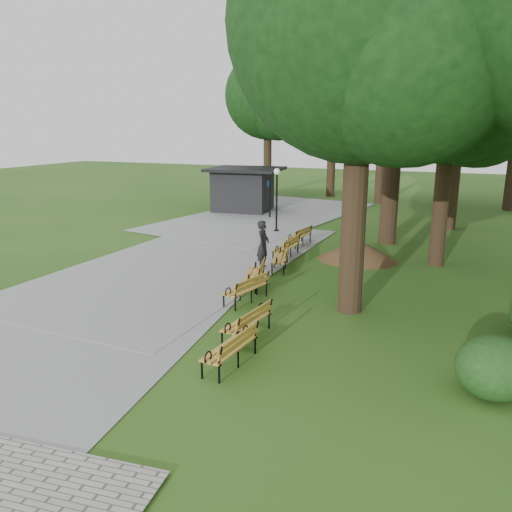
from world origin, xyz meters
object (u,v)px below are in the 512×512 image
at_px(lamp_post, 277,187).
at_px(bench_6, 299,236).
at_px(bench_0, 230,348).
at_px(lawn_tree_0, 363,26).
at_px(bench_1, 247,322).
at_px(dirt_mound, 358,250).
at_px(bench_4, 280,258).
at_px(bench_5, 286,247).
at_px(kiosk, 243,189).
at_px(person, 263,245).
at_px(lawn_tree_2, 400,48).
at_px(bench_3, 254,274).
at_px(lawn_tree_4, 463,74).
at_px(bench_2, 246,289).
at_px(lawn_tree_1, 452,85).

height_order(lamp_post, bench_6, lamp_post).
bearing_deg(bench_0, lawn_tree_0, 164.30).
relative_size(bench_0, bench_1, 1.00).
height_order(dirt_mound, bench_4, bench_4).
bearing_deg(bench_5, kiosk, -144.09).
height_order(person, lamp_post, lamp_post).
height_order(lamp_post, lawn_tree_2, lawn_tree_2).
distance_m(lamp_post, dirt_mound, 6.80).
relative_size(bench_3, lawn_tree_4, 0.17).
bearing_deg(bench_3, kiosk, -169.15).
relative_size(bench_4, lawn_tree_0, 0.17).
bearing_deg(lawn_tree_4, kiosk, 175.34).
relative_size(kiosk, bench_0, 2.35).
bearing_deg(lawn_tree_2, lawn_tree_4, 62.31).
height_order(bench_4, bench_6, same).
distance_m(kiosk, bench_2, 17.46).
height_order(bench_0, lawn_tree_0, lawn_tree_0).
xyz_separation_m(dirt_mound, lawn_tree_0, (0.96, -5.93, 7.44)).
bearing_deg(bench_6, bench_1, 17.88).
bearing_deg(dirt_mound, bench_6, 153.05).
distance_m(lawn_tree_0, lawn_tree_4, 14.57).
bearing_deg(kiosk, dirt_mound, -51.21).
bearing_deg(dirt_mound, bench_1, -97.00).
relative_size(lamp_post, lawn_tree_1, 0.34).
bearing_deg(lamp_post, bench_0, -73.77).
bearing_deg(kiosk, lawn_tree_1, -42.03).
distance_m(lawn_tree_1, lawn_tree_2, 4.39).
xyz_separation_m(bench_2, bench_3, (-0.36, 1.51, 0.00)).
relative_size(person, bench_1, 0.99).
xyz_separation_m(person, bench_0, (2.31, -7.86, -0.50)).
bearing_deg(bench_0, bench_5, -162.73).
xyz_separation_m(person, bench_2, (0.91, -3.76, -0.50)).
distance_m(bench_0, lawn_tree_2, 16.42).
relative_size(kiosk, dirt_mound, 1.62).
distance_m(bench_3, lawn_tree_0, 8.29).
relative_size(bench_0, lawn_tree_2, 0.15).
distance_m(dirt_mound, bench_4, 3.52).
xyz_separation_m(bench_3, lawn_tree_2, (3.23, 8.56, 8.15)).
bearing_deg(lawn_tree_0, person, 141.20).
xyz_separation_m(lamp_post, bench_5, (2.21, -4.86, -1.91)).
bearing_deg(bench_3, bench_2, -0.95).
bearing_deg(kiosk, bench_0, -72.69).
relative_size(dirt_mound, bench_6, 1.45).
relative_size(bench_1, bench_6, 1.00).
xyz_separation_m(bench_4, bench_5, (-0.36, 1.73, 0.00)).
relative_size(lamp_post, bench_4, 1.73).
xyz_separation_m(lawn_tree_1, lawn_tree_4, (0.16, 8.03, 1.06)).
height_order(bench_6, lawn_tree_2, lawn_tree_2).
height_order(bench_2, bench_4, same).
distance_m(person, dirt_mound, 4.13).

